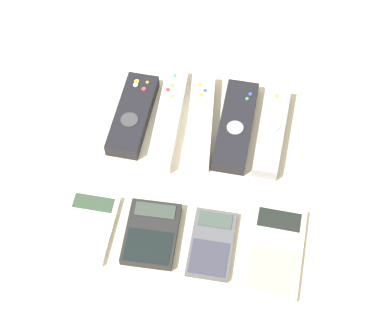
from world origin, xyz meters
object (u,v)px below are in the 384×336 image
(remote_1, at_px, (168,118))
(calculator_2, at_px, (212,244))
(remote_3, at_px, (236,126))
(remote_4, at_px, (272,132))
(remote_0, at_px, (133,115))
(calculator_0, at_px, (87,227))
(calculator_3, at_px, (275,250))
(remote_2, at_px, (200,121))
(calculator_1, at_px, (151,234))

(remote_1, bearing_deg, calculator_2, -65.06)
(remote_1, relative_size, remote_3, 1.14)
(remote_4, bearing_deg, remote_0, -176.13)
(remote_1, height_order, remote_3, same)
(remote_1, relative_size, calculator_2, 1.82)
(remote_3, xyz_separation_m, remote_4, (0.06, -0.00, -0.00))
(remote_1, bearing_deg, remote_0, -178.16)
(calculator_2, bearing_deg, calculator_0, -179.20)
(calculator_2, relative_size, calculator_3, 0.74)
(remote_2, bearing_deg, calculator_2, -81.45)
(remote_3, xyz_separation_m, calculator_3, (0.09, -0.23, -0.01))
(remote_3, bearing_deg, calculator_0, -130.76)
(remote_2, height_order, remote_4, remote_2)
(remote_4, relative_size, calculator_2, 1.56)
(calculator_0, bearing_deg, remote_2, 58.73)
(calculator_0, bearing_deg, calculator_1, 2.73)
(remote_0, bearing_deg, calculator_3, -36.43)
(remote_1, relative_size, calculator_0, 1.72)
(calculator_1, bearing_deg, calculator_2, -1.98)
(remote_2, distance_m, calculator_1, 0.23)
(remote_1, distance_m, remote_4, 0.19)
(remote_3, bearing_deg, calculator_1, -113.33)
(remote_2, xyz_separation_m, calculator_2, (0.05, -0.23, -0.01))
(remote_2, relative_size, calculator_0, 1.58)
(calculator_0, distance_m, calculator_3, 0.30)
(remote_0, xyz_separation_m, remote_4, (0.25, -0.00, -0.00))
(remote_2, relative_size, remote_4, 1.08)
(remote_2, distance_m, calculator_0, 0.28)
(remote_0, xyz_separation_m, remote_3, (0.18, 0.00, -0.00))
(remote_1, relative_size, remote_2, 1.08)
(remote_2, distance_m, remote_3, 0.06)
(remote_0, bearing_deg, remote_4, 3.11)
(remote_2, relative_size, calculator_1, 1.76)
(remote_4, distance_m, calculator_2, 0.24)
(remote_1, height_order, calculator_3, remote_1)
(calculator_0, relative_size, calculator_3, 0.79)
(remote_4, xyz_separation_m, calculator_3, (0.02, -0.22, -0.01))
(calculator_0, bearing_deg, remote_1, 69.43)
(remote_4, relative_size, calculator_0, 1.47)
(remote_2, height_order, calculator_0, remote_2)
(remote_2, distance_m, calculator_2, 0.24)
(remote_1, bearing_deg, remote_2, 1.84)
(remote_0, height_order, remote_2, remote_0)
(remote_2, xyz_separation_m, remote_3, (0.06, -0.00, -0.00))
(remote_0, height_order, calculator_1, remote_0)
(remote_0, xyz_separation_m, remote_1, (0.06, 0.00, -0.00))
(remote_4, height_order, calculator_3, remote_4)
(calculator_2, bearing_deg, remote_0, 128.20)
(remote_4, xyz_separation_m, calculator_1, (-0.18, -0.23, -0.00))
(remote_3, bearing_deg, remote_4, -1.04)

